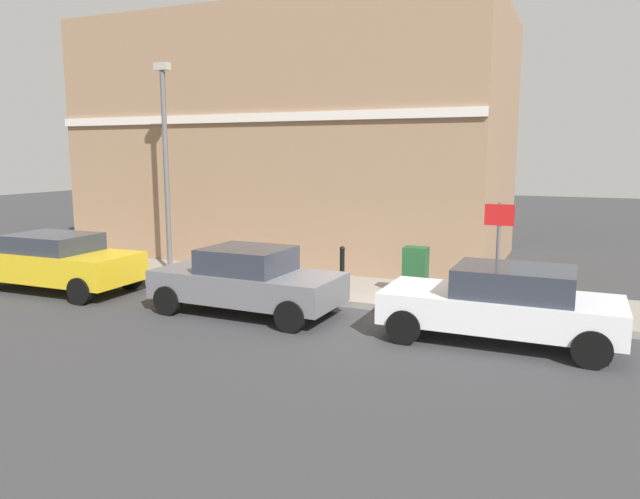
% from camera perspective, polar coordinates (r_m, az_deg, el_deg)
% --- Properties ---
extents(ground, '(80.00, 80.00, 0.00)m').
position_cam_1_polar(ground, '(12.90, 4.10, -6.35)').
color(ground, '#38383A').
extents(sidewalk, '(2.68, 30.00, 0.15)m').
position_cam_1_polar(sidewalk, '(17.27, -12.87, -2.31)').
color(sidewalk, gray).
rests_on(sidewalk, ground).
extents(corner_building, '(7.27, 13.42, 7.67)m').
position_cam_1_polar(corner_building, '(20.50, -1.97, 10.26)').
color(corner_building, '#937256').
rests_on(corner_building, ground).
extents(car_white, '(1.84, 4.24, 1.42)m').
position_cam_1_polar(car_white, '(11.43, 17.12, -4.94)').
color(car_white, silver).
rests_on(car_white, ground).
extents(car_grey, '(1.97, 4.14, 1.45)m').
position_cam_1_polar(car_grey, '(12.98, -6.97, -2.93)').
color(car_grey, slate).
rests_on(car_grey, ground).
extents(car_yellow, '(1.95, 4.41, 1.45)m').
position_cam_1_polar(car_yellow, '(16.45, -24.09, -1.02)').
color(car_yellow, gold).
rests_on(car_yellow, ground).
extents(utility_cabinet, '(0.46, 0.61, 1.15)m').
position_cam_1_polar(utility_cabinet, '(14.10, 9.11, -2.25)').
color(utility_cabinet, '#1E4C28').
rests_on(utility_cabinet, sidewalk).
extents(bollard_near_cabinet, '(0.14, 0.14, 1.04)m').
position_cam_1_polar(bollard_near_cabinet, '(14.75, 2.14, -1.53)').
color(bollard_near_cabinet, black).
rests_on(bollard_near_cabinet, sidewalk).
extents(bollard_far_kerb, '(0.14, 0.14, 1.04)m').
position_cam_1_polar(bollard_far_kerb, '(14.38, -4.09, -1.84)').
color(bollard_far_kerb, black).
rests_on(bollard_far_kerb, sidewalk).
extents(street_sign, '(0.08, 0.60, 2.30)m').
position_cam_1_polar(street_sign, '(12.87, 16.71, 0.81)').
color(street_sign, '#59595B').
rests_on(street_sign, sidewalk).
extents(lamppost, '(0.20, 0.44, 5.72)m').
position_cam_1_polar(lamppost, '(17.20, -14.55, 8.42)').
color(lamppost, '#59595B').
rests_on(lamppost, sidewalk).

